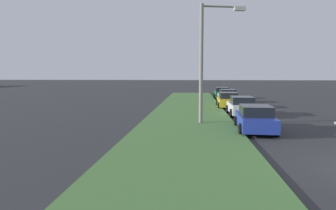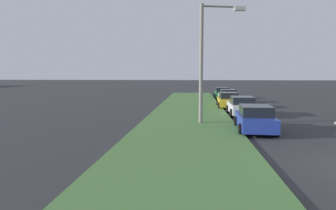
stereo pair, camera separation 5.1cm
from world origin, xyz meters
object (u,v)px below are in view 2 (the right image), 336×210
(parked_car_green, at_px, (222,93))
(parked_car_yellow, at_px, (228,100))
(parked_car_silver, at_px, (228,96))
(streetlight, at_px, (207,55))
(parked_car_white, at_px, (242,106))
(parked_car_blue, at_px, (255,119))

(parked_car_green, bearing_deg, parked_car_yellow, 178.80)
(parked_car_yellow, relative_size, parked_car_silver, 1.00)
(parked_car_silver, height_order, streetlight, streetlight)
(parked_car_white, xyz_separation_m, parked_car_silver, (10.98, -0.13, 0.00))
(parked_car_yellow, height_order, parked_car_silver, same)
(streetlight, bearing_deg, parked_car_white, -32.77)
(parked_car_silver, relative_size, streetlight, 0.58)
(parked_car_blue, bearing_deg, parked_car_yellow, 3.39)
(parked_car_green, relative_size, streetlight, 0.58)
(parked_car_white, bearing_deg, parked_car_yellow, 4.94)
(parked_car_silver, xyz_separation_m, streetlight, (-15.49, 3.03, 3.67))
(parked_car_blue, height_order, parked_car_white, same)
(parked_car_silver, relative_size, parked_car_green, 1.00)
(parked_car_white, height_order, parked_car_yellow, same)
(parked_car_yellow, relative_size, streetlight, 0.58)
(parked_car_white, bearing_deg, parked_car_silver, -0.42)
(parked_car_white, relative_size, streetlight, 0.57)
(parked_car_blue, xyz_separation_m, parked_car_silver, (17.72, -0.40, 0.00))
(parked_car_green, bearing_deg, streetlight, 173.16)
(parked_car_green, xyz_separation_m, streetlight, (-20.84, 2.89, 3.67))
(parked_car_blue, distance_m, parked_car_silver, 17.73)
(parked_car_blue, bearing_deg, streetlight, 52.26)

